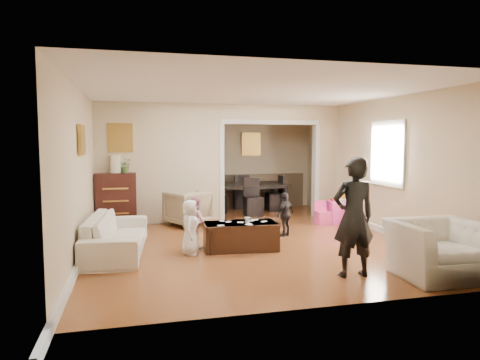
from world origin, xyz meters
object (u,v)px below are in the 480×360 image
object	(u,v)px
coffee_table	(241,236)
sofa	(117,235)
armchair_back	(188,208)
child_kneel_a	(190,228)
dresser	(116,200)
child_kneel_b	(196,222)
play_table	(340,212)
dining_table	(246,198)
armchair_front	(438,249)
adult_person	(354,217)
child_toddler	(285,214)
cyan_cup	(337,200)
table_lamp	(115,164)
coffee_cup	(247,220)

from	to	relation	value
coffee_table	sofa	bearing A→B (deg)	174.28
armchair_back	child_kneel_a	bearing A→B (deg)	54.32
armchair_back	dresser	world-z (taller)	dresser
coffee_table	child_kneel_b	bearing A→B (deg)	156.80
coffee_table	play_table	xyz separation A→B (m)	(2.68, 1.75, 0.01)
sofa	dresser	distance (m)	2.32
dining_table	child_kneel_b	distance (m)	3.80
armchair_front	adult_person	world-z (taller)	adult_person
armchair_front	dresser	distance (m)	6.20
play_table	dining_table	size ratio (longest dim) A/B	0.25
play_table	child_toddler	xyz separation A→B (m)	(-1.63, -1.00, 0.18)
armchair_front	adult_person	bearing A→B (deg)	167.19
armchair_front	child_kneel_a	distance (m)	3.55
play_table	cyan_cup	bearing A→B (deg)	-153.43
dining_table	dresser	bearing A→B (deg)	-161.49
play_table	child_toddler	world-z (taller)	child_toddler
table_lamp	child_toddler	size ratio (longest dim) A/B	0.43
child_kneel_a	child_toddler	bearing A→B (deg)	-49.65
adult_person	child_kneel_b	bearing A→B (deg)	-47.88
armchair_front	play_table	bearing A→B (deg)	84.38
table_lamp	coffee_cup	bearing A→B (deg)	-49.81
dining_table	table_lamp	bearing A→B (deg)	-161.49
cyan_cup	child_kneel_b	bearing A→B (deg)	-156.87
child_kneel_b	dining_table	bearing A→B (deg)	-42.64
dining_table	cyan_cup	bearing A→B (deg)	-54.31
sofa	coffee_table	xyz separation A→B (m)	(1.97, -0.20, -0.08)
dining_table	child_kneel_b	xyz separation A→B (m)	(-1.76, -3.36, 0.08)
dresser	coffee_table	distance (m)	3.26
sofa	coffee_table	size ratio (longest dim) A/B	1.77
armchair_front	coffee_cup	world-z (taller)	armchair_front
table_lamp	child_kneel_a	bearing A→B (deg)	-65.54
play_table	child_kneel_a	xyz separation A→B (m)	(-3.53, -1.90, 0.20)
sofa	play_table	size ratio (longest dim) A/B	4.30
armchair_back	dining_table	xyz separation A→B (m)	(1.65, 1.41, -0.02)
adult_person	play_table	bearing A→B (deg)	-113.65
coffee_table	cyan_cup	xyz separation A→B (m)	(2.58, 1.70, 0.29)
cyan_cup	child_kneel_b	xyz separation A→B (m)	(-3.28, -1.40, -0.08)
cyan_cup	child_toddler	world-z (taller)	child_toddler
dining_table	child_kneel_a	bearing A→B (deg)	-118.54
table_lamp	dining_table	size ratio (longest dim) A/B	0.18
armchair_back	child_toddler	bearing A→B (deg)	108.01
coffee_cup	child_toddler	world-z (taller)	child_toddler
dresser	coffee_table	size ratio (longest dim) A/B	0.94
child_kneel_b	child_toddler	distance (m)	1.81
cyan_cup	child_kneel_b	distance (m)	3.56
dining_table	adult_person	size ratio (longest dim) A/B	1.27
armchair_back	dresser	xyz separation A→B (m)	(-1.47, 0.25, 0.19)
dresser	child_kneel_a	world-z (taller)	dresser
armchair_back	coffee_cup	xyz separation A→B (m)	(0.69, -2.30, 0.12)
armchair_front	child_toddler	world-z (taller)	child_toddler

